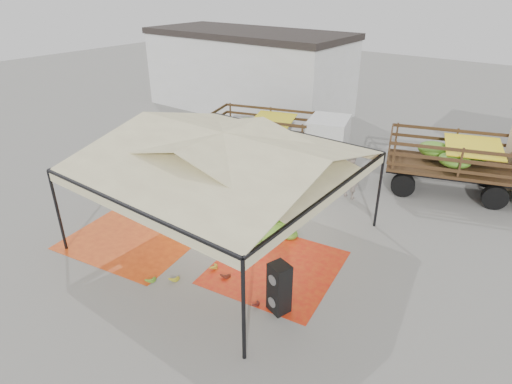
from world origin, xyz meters
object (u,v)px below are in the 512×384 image
Objects in this scene: speaker_stack at (279,288)px; vendor at (351,176)px; truck_left at (285,131)px; truck_right at (489,162)px; banana_heap at (233,198)px.

speaker_stack is 0.78× the size of vendor.
truck_right reaches higher than truck_left.
truck_left reaches higher than speaker_stack.
vendor is at bearing -159.70° from truck_right.
truck_left reaches higher than banana_heap.
truck_left is at bearing 140.42° from speaker_stack.
banana_heap is 3.05× the size of vendor.
truck_left is (-6.34, 9.73, 0.69)m from speaker_stack.
vendor is 0.25× the size of truck_right.
vendor is at bearing 52.22° from banana_heap.
banana_heap is at bearing 159.84° from speaker_stack.
truck_left is 0.92× the size of truck_right.
speaker_stack is 11.63m from truck_left.
truck_right is at bearing -136.36° from vendor.
truck_right is at bearing 92.66° from speaker_stack.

